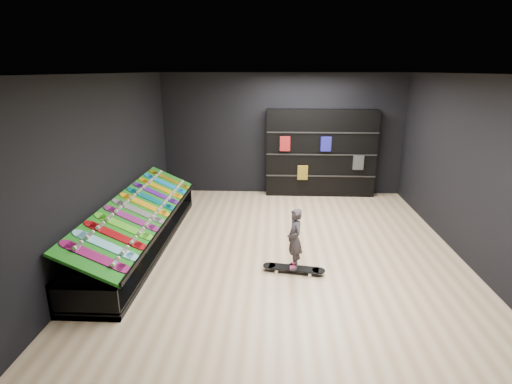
{
  "coord_description": "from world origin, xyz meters",
  "views": [
    {
      "loc": [
        -0.18,
        -6.49,
        3.06
      ],
      "look_at": [
        -0.5,
        0.2,
        1.0
      ],
      "focal_mm": 28.0,
      "sensor_mm": 36.0,
      "label": 1
    }
  ],
  "objects_px": {
    "display_rack": "(141,234)",
    "child": "(294,250)",
    "back_shelving": "(321,153)",
    "floor_skateboard": "(294,270)"
  },
  "relations": [
    {
      "from": "display_rack",
      "to": "floor_skateboard",
      "type": "bearing_deg",
      "value": -17.27
    },
    {
      "from": "display_rack",
      "to": "back_shelving",
      "type": "height_order",
      "value": "back_shelving"
    },
    {
      "from": "display_rack",
      "to": "back_shelving",
      "type": "bearing_deg",
      "value": 43.4
    },
    {
      "from": "floor_skateboard",
      "to": "child",
      "type": "bearing_deg",
      "value": 0.0
    },
    {
      "from": "display_rack",
      "to": "back_shelving",
      "type": "xyz_separation_m",
      "value": [
        3.51,
        3.32,
        0.82
      ]
    },
    {
      "from": "display_rack",
      "to": "floor_skateboard",
      "type": "xyz_separation_m",
      "value": [
        2.69,
        -0.84,
        -0.2
      ]
    },
    {
      "from": "display_rack",
      "to": "child",
      "type": "relative_size",
      "value": 7.72
    },
    {
      "from": "display_rack",
      "to": "floor_skateboard",
      "type": "relative_size",
      "value": 4.59
    },
    {
      "from": "floor_skateboard",
      "to": "child",
      "type": "distance_m",
      "value": 0.34
    },
    {
      "from": "back_shelving",
      "to": "child",
      "type": "xyz_separation_m",
      "value": [
        -0.82,
        -4.16,
        -0.69
      ]
    }
  ]
}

